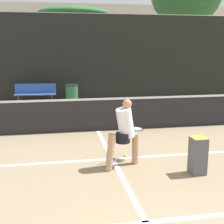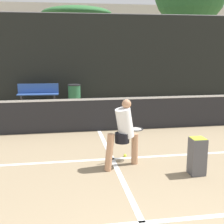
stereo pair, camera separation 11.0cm
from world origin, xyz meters
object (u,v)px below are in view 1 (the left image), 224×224
object	(u,v)px
player_practicing	(125,131)
ball_hopper	(198,155)
parked_car	(111,80)
courtside_bench	(35,94)
trash_bin	(72,94)

from	to	relation	value
player_practicing	ball_hopper	bearing A→B (deg)	-49.81
ball_hopper	parked_car	world-z (taller)	parked_car
courtside_bench	parked_car	xyz separation A→B (m)	(3.80, 3.38, 0.16)
player_practicing	parked_car	size ratio (longest dim) A/B	0.33
trash_bin	player_practicing	bearing A→B (deg)	-84.86
courtside_bench	parked_car	bearing A→B (deg)	45.75
ball_hopper	player_practicing	bearing A→B (deg)	154.68
player_practicing	parked_car	bearing A→B (deg)	56.65
player_practicing	ball_hopper	world-z (taller)	player_practicing
trash_bin	parked_car	world-z (taller)	parked_car
ball_hopper	trash_bin	bearing A→B (deg)	103.90
player_practicing	courtside_bench	world-z (taller)	player_practicing
parked_car	player_practicing	bearing A→B (deg)	-98.86
ball_hopper	courtside_bench	distance (m)	8.60
ball_hopper	trash_bin	xyz separation A→B (m)	(-1.92, 7.78, 0.04)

